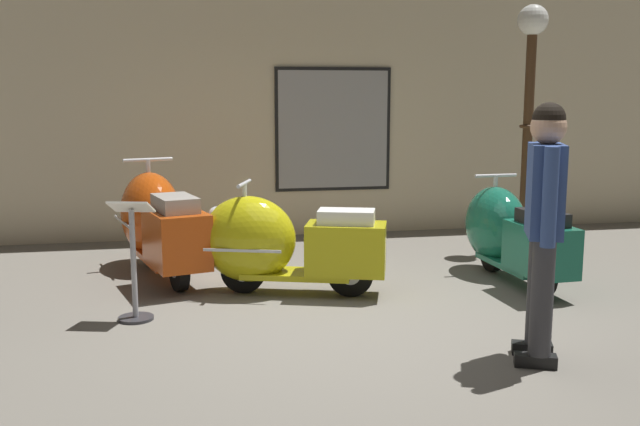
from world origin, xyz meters
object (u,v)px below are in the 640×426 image
at_px(scooter_0, 158,222).
at_px(scooter_2, 508,233).
at_px(scooter_1, 278,243).
at_px(info_stanchion, 134,271).
at_px(visitor_0, 544,215).
at_px(lamppost, 529,102).

xyz_separation_m(scooter_0, scooter_2, (3.30, -0.86, -0.06)).
bearing_deg(scooter_2, scooter_0, 72.69).
xyz_separation_m(scooter_1, info_stanchion, (-1.21, -0.54, -0.06)).
bearing_deg(visitor_0, lamppost, -93.37).
relative_size(lamppost, visitor_0, 1.59).
height_order(scooter_2, visitor_0, visitor_0).
bearing_deg(info_stanchion, lamppost, 23.60).
height_order(scooter_2, info_stanchion, scooter_2).
height_order(scooter_1, scooter_2, scooter_1).
xyz_separation_m(scooter_0, visitor_0, (2.54, -2.93, 0.48)).
bearing_deg(scooter_2, info_stanchion, 97.93).
relative_size(scooter_1, info_stanchion, 1.77).
xyz_separation_m(scooter_1, scooter_2, (2.24, 0.11, -0.01)).
distance_m(scooter_1, scooter_2, 2.24).
bearing_deg(scooter_0, visitor_0, -154.30).
xyz_separation_m(scooter_0, lamppost, (4.07, 0.33, 1.17)).
relative_size(scooter_0, lamppost, 0.70).
bearing_deg(scooter_1, info_stanchion, 41.94).
distance_m(scooter_0, scooter_1, 1.44).
height_order(scooter_1, visitor_0, visitor_0).
xyz_separation_m(scooter_1, visitor_0, (1.48, -1.96, 0.53)).
distance_m(lamppost, visitor_0, 3.67).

